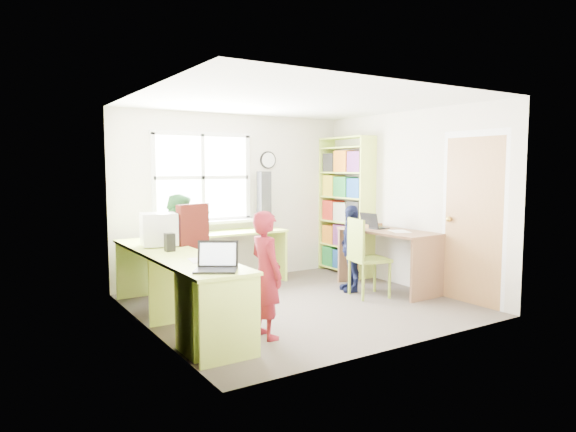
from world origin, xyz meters
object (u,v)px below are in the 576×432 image
object	(u,v)px
l_desk	(207,286)
person_red	(266,275)
cd_tower	(264,200)
person_navy	(351,248)
crt_monitor	(159,229)
swivel_chair	(202,265)
wooden_chair	(364,255)
right_desk	(388,246)
laptop_left	(217,263)
laptop_right	(373,225)
person_green	(181,248)
bookshelf	(346,209)
potted_plant	(205,222)

from	to	relation	value
l_desk	person_red	world-z (taller)	person_red
cd_tower	person_navy	xyz separation A→B (m)	(0.59, -1.30, -0.59)
person_red	crt_monitor	bearing A→B (deg)	21.74
swivel_chair	crt_monitor	world-z (taller)	swivel_chair
wooden_chair	crt_monitor	size ratio (longest dim) A/B	2.31
right_desk	person_red	world-z (taller)	person_red
swivel_chair	laptop_left	distance (m)	1.49
crt_monitor	person_red	xyz separation A→B (m)	(0.57, -1.44, -0.33)
laptop_right	person_green	bearing A→B (deg)	72.96
person_green	right_desk	bearing A→B (deg)	-87.20
person_navy	person_green	bearing A→B (deg)	-88.15
crt_monitor	person_red	world-z (taller)	person_red
person_navy	l_desk	bearing A→B (deg)	-57.19
l_desk	swivel_chair	distance (m)	0.77
person_red	person_navy	world-z (taller)	person_red
person_navy	swivel_chair	bearing A→B (deg)	-75.76
person_navy	bookshelf	bearing A→B (deg)	165.26
l_desk	cd_tower	world-z (taller)	cd_tower
right_desk	crt_monitor	xyz separation A→B (m)	(-2.94, 0.61, 0.36)
l_desk	crt_monitor	distance (m)	1.06
laptop_right	cd_tower	xyz separation A→B (m)	(-1.02, 1.23, 0.31)
laptop_right	cd_tower	bearing A→B (deg)	36.61
bookshelf	potted_plant	xyz separation A→B (m)	(-2.21, 0.29, -0.10)
laptop_left	cd_tower	distance (m)	3.14
laptop_left	wooden_chair	bearing A→B (deg)	52.12
bookshelf	cd_tower	xyz separation A→B (m)	(-1.26, 0.34, 0.16)
swivel_chair	wooden_chair	bearing A→B (deg)	-37.29
cd_tower	potted_plant	size ratio (longest dim) A/B	2.75
laptop_left	cd_tower	xyz separation A→B (m)	(1.89, 2.48, 0.36)
bookshelf	wooden_chair	bearing A→B (deg)	-119.63
right_desk	cd_tower	xyz separation A→B (m)	(-1.07, 1.49, 0.58)
laptop_right	cd_tower	distance (m)	1.63
bookshelf	swivel_chair	xyz separation A→B (m)	(-2.70, -0.75, -0.48)
laptop_right	potted_plant	distance (m)	2.30
cd_tower	person_green	world-z (taller)	cd_tower
l_desk	swivel_chair	world-z (taller)	swivel_chair
bookshelf	crt_monitor	xyz separation A→B (m)	(-3.13, -0.55, -0.06)
swivel_chair	laptop_left	size ratio (longest dim) A/B	2.63
potted_plant	person_red	bearing A→B (deg)	-98.75
person_red	potted_plant	bearing A→B (deg)	-8.65
laptop_left	person_green	distance (m)	1.92
l_desk	potted_plant	size ratio (longest dim) A/B	9.75
crt_monitor	l_desk	bearing A→B (deg)	-69.63
potted_plant	wooden_chair	bearing A→B (deg)	-46.94
bookshelf	person_green	world-z (taller)	bookshelf
right_desk	laptop_left	world-z (taller)	laptop_left
right_desk	cd_tower	size ratio (longest dim) A/B	1.70
wooden_chair	laptop_right	world-z (taller)	laptop_right
bookshelf	crt_monitor	world-z (taller)	bookshelf
potted_plant	bookshelf	bearing A→B (deg)	-7.35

